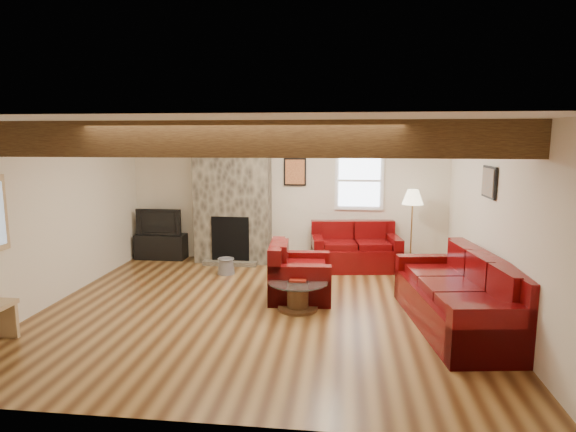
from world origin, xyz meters
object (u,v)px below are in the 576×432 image
(coffee_table, at_px, (298,295))
(loveseat, at_px, (355,246))
(television, at_px, (160,221))
(floor_lamp, at_px, (413,202))
(armchair_red, at_px, (300,270))
(tv_cabinet, at_px, (161,246))
(sofa_three, at_px, (457,292))

(coffee_table, bearing_deg, loveseat, 69.87)
(television, bearing_deg, floor_lamp, -3.58)
(loveseat, distance_m, floor_lamp, 1.28)
(armchair_red, bearing_deg, coffee_table, 178.14)
(armchair_red, bearing_deg, floor_lamp, -50.58)
(tv_cabinet, relative_size, floor_lamp, 0.67)
(armchair_red, distance_m, coffee_table, 0.57)
(television, xyz_separation_m, floor_lamp, (4.72, -0.29, 0.50))
(loveseat, relative_size, television, 1.75)
(floor_lamp, bearing_deg, armchair_red, -136.77)
(coffee_table, bearing_deg, armchair_red, 91.96)
(sofa_three, distance_m, loveseat, 2.87)
(floor_lamp, bearing_deg, sofa_three, -85.32)
(sofa_three, height_order, armchair_red, sofa_three)
(sofa_three, distance_m, tv_cabinet, 5.73)
(loveseat, relative_size, tv_cabinet, 1.60)
(armchair_red, height_order, floor_lamp, floor_lamp)
(armchair_red, bearing_deg, sofa_three, -118.15)
(television, height_order, floor_lamp, floor_lamp)
(sofa_three, bearing_deg, floor_lamp, 176.70)
(coffee_table, xyz_separation_m, television, (-2.92, 2.53, 0.53))
(tv_cabinet, bearing_deg, television, 0.00)
(television, bearing_deg, armchair_red, -34.53)
(loveseat, relative_size, coffee_table, 1.88)
(coffee_table, xyz_separation_m, tv_cabinet, (-2.92, 2.53, 0.04))
(sofa_three, relative_size, tv_cabinet, 2.41)
(sofa_three, relative_size, loveseat, 1.51)
(tv_cabinet, bearing_deg, armchair_red, -34.53)
(television, bearing_deg, coffee_table, -40.88)
(armchair_red, bearing_deg, tv_cabinet, 51.65)
(armchair_red, xyz_separation_m, coffee_table, (0.02, -0.53, -0.21))
(coffee_table, height_order, television, television)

